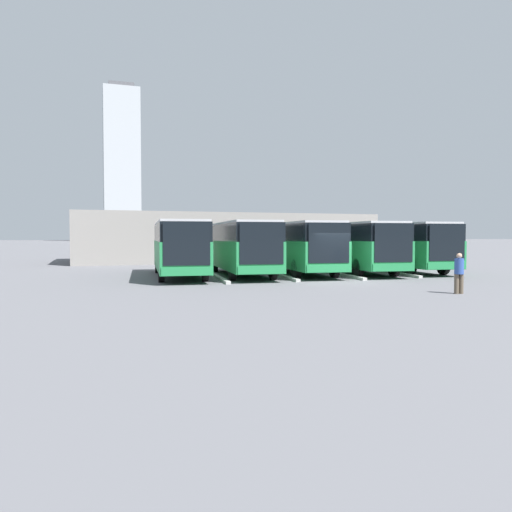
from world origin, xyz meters
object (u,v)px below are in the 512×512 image
object	(u,v)px
bus_2	(298,245)
pedestrian	(459,272)
bus_3	(241,246)
bus_4	(179,246)
bus_0	(400,245)
bus_1	(353,245)

from	to	relation	value
bus_2	pedestrian	xyz separation A→B (m)	(-1.99, 11.86, -0.88)
bus_2	bus_3	distance (m)	3.67
bus_3	bus_4	distance (m)	3.68
bus_0	bus_3	bearing A→B (deg)	5.70
pedestrian	bus_0	bearing A→B (deg)	-104.36
bus_3	bus_4	size ratio (longest dim) A/B	1.00
bus_3	bus_4	xyz separation A→B (m)	(3.67, -0.19, 0.00)
bus_1	pedestrian	size ratio (longest dim) A/B	6.51
bus_0	bus_3	world-z (taller)	same
bus_2	pedestrian	size ratio (longest dim) A/B	6.51
bus_4	pedestrian	world-z (taller)	bus_4
bus_0	bus_4	xyz separation A→B (m)	(14.70, -0.17, 0.00)
bus_0	bus_1	world-z (taller)	same
pedestrian	bus_1	bearing A→B (deg)	-88.32
bus_2	bus_4	xyz separation A→B (m)	(7.35, -0.17, 0.00)
bus_1	bus_2	bearing A→B (deg)	1.04
pedestrian	bus_2	bearing A→B (deg)	-70.51
bus_2	bus_4	world-z (taller)	same
bus_0	bus_1	size ratio (longest dim) A/B	1.00
bus_0	bus_4	world-z (taller)	same
bus_2	pedestrian	distance (m)	12.06
bus_0	bus_4	distance (m)	14.70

